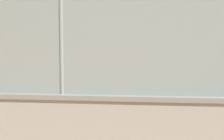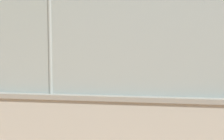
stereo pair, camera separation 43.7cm
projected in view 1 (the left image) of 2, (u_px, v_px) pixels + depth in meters
ground_plane at (157, 93)px, 14.77m from camera, size 260.00×260.00×0.00m
perimeter_wall at (63, 137)px, 5.72m from camera, size 30.71×0.74×1.48m
fence_panel_on_wall at (61, 28)px, 5.55m from camera, size 30.16×0.49×2.17m
player_at_service_line at (45, 74)px, 14.19m from camera, size 1.21×0.72×1.53m
player_crossing_court at (93, 70)px, 15.63m from camera, size 0.85×1.09×1.61m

